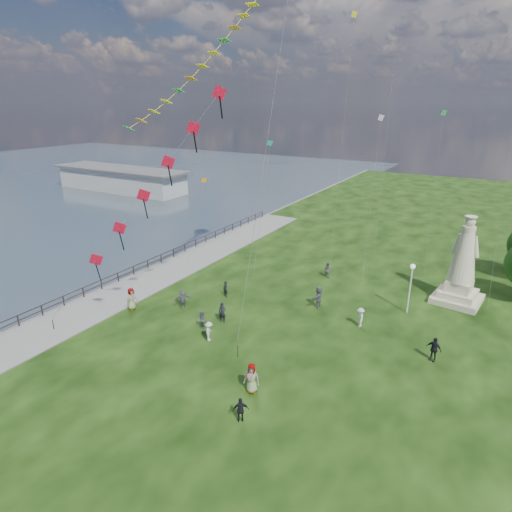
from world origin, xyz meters
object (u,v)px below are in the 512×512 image
Objects in this scene: person_1 at (202,320)px; person_0 at (222,313)px; person_7 at (328,270)px; person_2 at (209,331)px; person_10 at (132,299)px; person_5 at (183,298)px; statue at (462,271)px; person_3 at (241,410)px; person_11 at (318,297)px; lamppost at (411,278)px; person_9 at (434,349)px; person_4 at (252,378)px; person_6 at (225,289)px; person_8 at (360,317)px; pier_pavilion at (121,179)px.

person_0 is at bearing 86.67° from person_1.
person_2 is at bearing 103.75° from person_7.
person_0 is 1.14× the size of person_1.
person_0 is 0.90× the size of person_10.
person_5 is at bearing 31.88° from person_2.
person_3 is at bearing -103.65° from statue.
person_5 is 0.88× the size of person_11.
lamppost is 18.50m from person_3.
person_0 is 1.05× the size of person_5.
person_7 is (3.69, 12.93, -0.09)m from person_0.
person_2 is 15.45m from person_9.
person_4 reaches higher than person_0.
person_10 is (-22.96, -4.71, 0.08)m from person_9.
person_6 is 8.02m from person_10.
person_9 is at bearing 71.51° from person_11.
person_9 is (11.45, -10.14, 0.10)m from person_7.
person_4 reaches higher than person_6.
person_5 is 1.04× the size of person_8.
person_10 is at bearing -156.69° from person_1.
lamppost is 2.47× the size of person_9.
person_6 is (-1.71, 5.70, -0.02)m from person_1.
person_11 reaches higher than person_8.
person_2 is 0.90× the size of person_5.
person_5 reaches higher than person_1.
person_9 is (15.90, 4.44, 0.12)m from person_1.
person_6 is (-2.46, 4.05, -0.12)m from person_0.
lamppost is at bearing 179.81° from person_7.
pier_pavilion is at bearing 168.05° from statue.
person_6 is at bearing -72.63° from person_11.
person_5 is (-5.08, 3.19, 0.08)m from person_2.
person_9 is at bearing -3.10° from person_0.
person_1 is at bearing -36.48° from person_11.
person_0 reaches higher than person_3.
statue reaches higher than person_9.
person_6 is at bearing 127.77° from person_1.
person_1 is at bearing -130.18° from statue.
person_4 reaches higher than person_7.
person_1 reaches higher than person_6.
pier_pavilion is 61.60m from person_11.
person_10 reaches higher than person_6.
person_7 is (-8.48, 3.92, -2.33)m from lamppost.
person_8 is 5.97m from person_9.
person_5 is at bearing 170.65° from person_1.
person_7 is (4.45, 14.58, 0.02)m from person_1.
person_6 is at bearing -33.06° from person_10.
lamppost is 16.43m from person_4.
person_6 is at bearing -168.37° from person_9.
person_11 is at bearing 175.80° from person_9.
pier_pavilion reaches higher than person_9.
person_6 is at bearing -106.67° from person_8.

